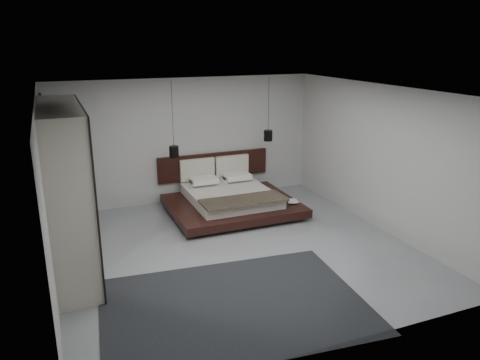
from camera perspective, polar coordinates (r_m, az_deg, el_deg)
name	(u,v)px	position (r m, az deg, el deg)	size (l,w,h in m)	color
floor	(236,250)	(8.43, -0.47, -8.48)	(6.00, 6.00, 0.00)	gray
ceiling	(236,91)	(7.67, -0.52, 10.80)	(6.00, 6.00, 0.00)	white
wall_back	(187,140)	(10.70, -6.51, 4.82)	(6.00, 6.00, 0.00)	#B6B6B3
wall_front	(335,243)	(5.43, 11.48, -7.48)	(6.00, 6.00, 0.00)	#B6B6B3
wall_left	(46,196)	(7.42, -22.56, -1.81)	(6.00, 6.00, 0.00)	#B6B6B3
wall_right	(380,158)	(9.43, 16.69, 2.59)	(6.00, 6.00, 0.00)	#B6B6B3
lattice_screen	(48,163)	(9.80, -22.36, 1.94)	(0.05, 0.90, 2.60)	black
bed	(230,198)	(10.19, -1.25, -2.22)	(2.67, 2.35, 1.06)	black
book_lower	(288,202)	(10.08, 5.90, -2.64)	(0.20, 0.27, 0.03)	#99724C
book_upper	(288,201)	(10.04, 5.88, -2.58)	(0.19, 0.26, 0.02)	#99724C
pendant_left	(174,152)	(9.95, -8.06, 3.45)	(0.20, 0.20, 1.60)	black
pendant_right	(268,135)	(10.65, 3.44, 5.45)	(0.20, 0.20, 1.41)	black
wardrobe	(67,191)	(7.78, -20.33, -1.21)	(0.64, 2.72, 2.67)	beige
rug	(234,306)	(6.81, -0.72, -15.07)	(3.65, 2.60, 0.02)	black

